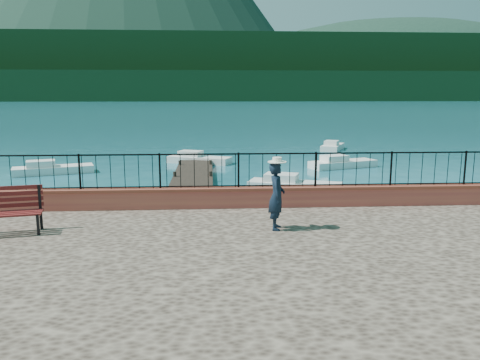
{
  "coord_description": "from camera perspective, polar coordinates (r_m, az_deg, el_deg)",
  "views": [
    {
      "loc": [
        -1.08,
        -9.27,
        4.38
      ],
      "look_at": [
        -0.37,
        2.0,
        2.3
      ],
      "focal_mm": 35.0,
      "sensor_mm": 36.0,
      "label": 1
    }
  ],
  "objects": [
    {
      "name": "ground",
      "position": [
        10.31,
        2.82,
        -14.71
      ],
      "size": [
        2000.0,
        2000.0,
        0.0
      ],
      "primitive_type": "plane",
      "color": "#19596B",
      "rests_on": "ground"
    },
    {
      "name": "parapet",
      "position": [
        13.34,
        1.11,
        -2.08
      ],
      "size": [
        28.0,
        0.46,
        0.58
      ],
      "primitive_type": "cube",
      "color": "#B85E42",
      "rests_on": "promenade"
    },
    {
      "name": "railing",
      "position": [
        13.19,
        1.12,
        1.16
      ],
      "size": [
        27.0,
        0.05,
        0.95
      ],
      "primitive_type": "cube",
      "color": "black",
      "rests_on": "parapet"
    },
    {
      "name": "dock",
      "position": [
        21.71,
        -5.97,
        -0.85
      ],
      "size": [
        2.0,
        16.0,
        0.3
      ],
      "primitive_type": "cube",
      "color": "#2D231C",
      "rests_on": "ground"
    },
    {
      "name": "far_forest",
      "position": [
        309.31,
        -3.47,
        11.29
      ],
      "size": [
        900.0,
        60.0,
        18.0
      ],
      "primitive_type": "cube",
      "color": "black",
      "rests_on": "ground"
    },
    {
      "name": "foothills",
      "position": [
        369.7,
        -3.52,
        13.16
      ],
      "size": [
        900.0,
        120.0,
        44.0
      ],
      "primitive_type": "cube",
      "color": "black",
      "rests_on": "ground"
    },
    {
      "name": "companion_hill",
      "position": [
        610.71,
        17.88,
        9.54
      ],
      "size": [
        448.0,
        384.0,
        180.0
      ],
      "primitive_type": "ellipsoid",
      "color": "#142D23",
      "rests_on": "ground"
    },
    {
      "name": "person",
      "position": [
        11.09,
        4.49,
        -1.96
      ],
      "size": [
        0.47,
        0.64,
        1.61
      ],
      "primitive_type": "imported",
      "rotation": [
        0.0,
        0.0,
        1.41
      ],
      "color": "black",
      "rests_on": "promenade"
    },
    {
      "name": "hat",
      "position": [
        10.93,
        4.55,
        2.47
      ],
      "size": [
        0.44,
        0.44,
        0.12
      ],
      "primitive_type": "cylinder",
      "color": "white",
      "rests_on": "person"
    },
    {
      "name": "boat_0",
      "position": [
        17.36,
        -10.19,
        -2.98
      ],
      "size": [
        3.85,
        2.3,
        0.8
      ],
      "primitive_type": "cube",
      "rotation": [
        0.0,
        0.0,
        0.29
      ],
      "color": "silver",
      "rests_on": "ground"
    },
    {
      "name": "boat_1",
      "position": [
        21.51,
        6.69,
        -0.29
      ],
      "size": [
        4.38,
        2.67,
        0.8
      ],
      "primitive_type": "cube",
      "rotation": [
        0.0,
        0.0,
        -0.35
      ],
      "color": "silver",
      "rests_on": "ground"
    },
    {
      "name": "boat_2",
      "position": [
        28.88,
        12.45,
        2.27
      ],
      "size": [
        4.36,
        2.61,
        0.8
      ],
      "primitive_type": "cube",
      "rotation": [
        0.0,
        0.0,
        0.34
      ],
      "color": "silver",
      "rests_on": "ground"
    },
    {
      "name": "boat_3",
      "position": [
        28.03,
        -21.8,
        1.53
      ],
      "size": [
        4.41,
        2.61,
        0.8
      ],
      "primitive_type": "cube",
      "rotation": [
        0.0,
        0.0,
        0.33
      ],
      "color": "white",
      "rests_on": "ground"
    },
    {
      "name": "boat_4",
      "position": [
        30.13,
        -4.98,
        2.81
      ],
      "size": [
        4.24,
        2.77,
        0.8
      ],
      "primitive_type": "cube",
      "rotation": [
        0.0,
        0.0,
        -0.4
      ],
      "color": "silver",
      "rests_on": "ground"
    },
    {
      "name": "boat_5",
      "position": [
        38.03,
        11.22,
        4.24
      ],
      "size": [
        2.6,
        3.56,
        0.8
      ],
      "primitive_type": "cube",
      "rotation": [
        0.0,
        0.0,
        1.13
      ],
      "color": "silver",
      "rests_on": "ground"
    }
  ]
}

